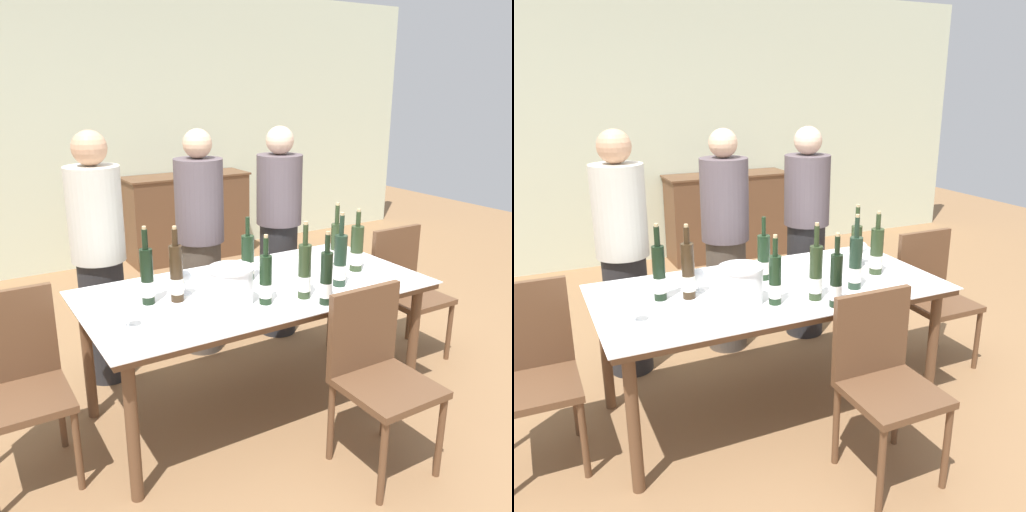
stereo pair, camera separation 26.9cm
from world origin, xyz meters
TOP-DOWN VIEW (x-y plane):
  - ground_plane at (0.00, 0.00)m, footprint 12.00×12.00m
  - back_wall at (0.00, 3.20)m, footprint 8.00×0.10m
  - sideboard_cabinet at (0.86, 2.91)m, footprint 1.35×0.46m
  - dining_table at (0.00, 0.00)m, footprint 1.92×0.96m
  - ice_bucket at (-0.23, -0.14)m, footprint 0.24×0.24m
  - wine_bottle_0 at (0.18, -0.39)m, footprint 0.06×0.06m
  - wine_bottle_1 at (0.60, 0.05)m, footprint 0.07×0.07m
  - wine_bottle_2 at (0.41, -0.22)m, footprint 0.07×0.07m
  - wine_bottle_3 at (-0.08, -0.23)m, footprint 0.07×0.07m
  - wine_bottle_4 at (-0.60, 0.07)m, footprint 0.07×0.07m
  - wine_bottle_5 at (0.14, -0.27)m, footprint 0.07×0.07m
  - wine_bottle_6 at (0.02, 0.13)m, footprint 0.08×0.08m
  - wine_bottle_7 at (-0.46, 0.03)m, footprint 0.07×0.07m
  - wine_bottle_8 at (0.67, -0.06)m, footprint 0.08×0.08m
  - wine_glass_0 at (-0.78, -0.16)m, footprint 0.08×0.08m
  - wine_glass_1 at (0.71, 0.14)m, footprint 0.07×0.07m
  - wine_glass_2 at (-0.38, 0.10)m, footprint 0.08×0.08m
  - chair_near_front at (0.26, -0.71)m, footprint 0.42×0.42m
  - chair_left_end at (-1.26, 0.09)m, footprint 0.42×0.42m
  - chair_right_end at (1.26, 0.09)m, footprint 0.42×0.42m
  - person_host at (-0.65, 0.80)m, footprint 0.33×0.33m
  - person_guest_left at (0.06, 0.85)m, footprint 0.33×0.33m
  - person_guest_right at (0.68, 0.81)m, footprint 0.33×0.33m

SIDE VIEW (x-z plane):
  - ground_plane at x=0.00m, z-range 0.00..0.00m
  - sideboard_cabinet at x=0.86m, z-range 0.00..0.93m
  - chair_right_end at x=1.26m, z-range 0.06..0.95m
  - chair_near_front at x=0.26m, z-range 0.07..0.97m
  - chair_left_end at x=-1.26m, z-range 0.06..0.98m
  - dining_table at x=0.00m, z-range 0.31..1.07m
  - person_guest_right at x=0.68m, z-range 0.00..1.56m
  - person_guest_left at x=0.06m, z-range 0.00..1.56m
  - person_host at x=-0.65m, z-range 0.00..1.59m
  - wine_glass_2 at x=-0.38m, z-range 0.78..0.91m
  - wine_glass_0 at x=-0.78m, z-range 0.78..0.92m
  - wine_glass_1 at x=0.71m, z-range 0.78..0.92m
  - ice_bucket at x=-0.23m, z-range 0.76..0.96m
  - wine_bottle_6 at x=0.02m, z-range 0.70..1.07m
  - wine_bottle_3 at x=-0.08m, z-range 0.70..1.07m
  - wine_bottle_8 at x=0.67m, z-range 0.70..1.08m
  - wine_bottle_0 at x=0.18m, z-range 0.70..1.08m
  - wine_bottle_1 at x=0.60m, z-range 0.69..1.09m
  - wine_bottle_2 at x=0.41m, z-range 0.69..1.11m
  - wine_bottle_5 at x=0.14m, z-range 0.69..1.10m
  - wine_bottle_4 at x=-0.60m, z-range 0.69..1.10m
  - wine_bottle_7 at x=-0.46m, z-range 0.70..1.10m
  - back_wall at x=0.00m, z-range 0.00..2.80m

